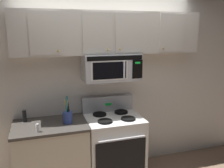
{
  "coord_description": "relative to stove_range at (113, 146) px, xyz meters",
  "views": [
    {
      "loc": [
        -0.94,
        -2.53,
        2.05
      ],
      "look_at": [
        0.0,
        0.49,
        1.35
      ],
      "focal_mm": 38.59,
      "sensor_mm": 36.0,
      "label": 1
    }
  ],
  "objects": [
    {
      "name": "pepper_mill",
      "position": [
        -1.15,
        0.18,
        0.51
      ],
      "size": [
        0.05,
        0.05,
        0.16
      ],
      "primitive_type": "cylinder",
      "color": "black",
      "rests_on": "counter_segment"
    },
    {
      "name": "utensil_crock_blue",
      "position": [
        -0.62,
        -0.02,
        0.52
      ],
      "size": [
        0.12,
        0.12,
        0.35
      ],
      "color": "#384C9E",
      "rests_on": "counter_segment"
    },
    {
      "name": "counter_segment",
      "position": [
        -0.84,
        0.01,
        -0.02
      ],
      "size": [
        0.93,
        0.65,
        0.9
      ],
      "color": "beige",
      "rests_on": "ground_plane"
    },
    {
      "name": "salt_shaker",
      "position": [
        -0.99,
        -0.21,
        0.48
      ],
      "size": [
        0.04,
        0.04,
        0.1
      ],
      "color": "white",
      "rests_on": "counter_segment"
    },
    {
      "name": "upper_cabinets",
      "position": [
        -0.0,
        0.15,
        1.56
      ],
      "size": [
        2.5,
        0.36,
        0.55
      ],
      "color": "#BCB7AD"
    },
    {
      "name": "back_wall",
      "position": [
        0.0,
        0.37,
        0.88
      ],
      "size": [
        5.2,
        0.1,
        2.7
      ],
      "primitive_type": "cube",
      "color": "silver",
      "rests_on": "ground_plane"
    },
    {
      "name": "over_range_microwave",
      "position": [
        -0.0,
        0.12,
        1.11
      ],
      "size": [
        0.76,
        0.43,
        0.35
      ],
      "color": "#B7BABF"
    },
    {
      "name": "stove_range",
      "position": [
        0.0,
        0.0,
        0.0
      ],
      "size": [
        0.76,
        0.69,
        1.12
      ],
      "color": "white",
      "rests_on": "ground_plane"
    }
  ]
}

